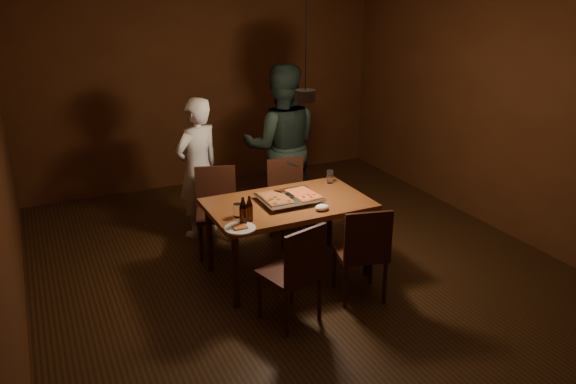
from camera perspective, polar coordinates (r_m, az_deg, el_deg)
name	(u,v)px	position (r m, az deg, el deg)	size (l,w,h in m)	color
room_shell	(305,134)	(5.07, 1.72, 5.87)	(6.00, 6.00, 6.00)	#3C2210
dining_table	(288,209)	(5.29, 0.00, -1.76)	(1.50, 0.90, 0.75)	brown
chair_far_left	(216,202)	(5.88, -7.29, -1.02)	(0.53, 0.53, 0.49)	#38190F
chair_far_right	(289,192)	(6.11, 0.07, 0.00)	(0.44, 0.44, 0.49)	#38190F
chair_near_left	(296,266)	(4.57, 0.84, -7.52)	(0.52, 0.52, 0.49)	#38190F
chair_near_right	(363,246)	(4.94, 7.68, -5.43)	(0.51, 0.51, 0.49)	#38190F
pizza_tray	(289,199)	(5.26, 0.12, -0.73)	(0.55, 0.45, 0.05)	silver
pizza_meat	(275,198)	(5.21, -1.29, -0.58)	(0.23, 0.37, 0.02)	maroon
pizza_cheese	(303,194)	(5.30, 1.57, -0.18)	(0.23, 0.36, 0.02)	gold
spatula	(290,195)	(5.26, 0.19, -0.28)	(0.09, 0.24, 0.04)	silver
beer_bottle_a	(243,211)	(4.75, -4.58, -1.96)	(0.07, 0.07, 0.25)	black
beer_bottle_b	(249,209)	(4.82, -3.94, -1.71)	(0.06, 0.06, 0.23)	black
water_glass_left	(238,210)	(4.93, -5.13, -1.87)	(0.08, 0.08, 0.12)	silver
water_glass_right	(330,177)	(5.74, 4.28, 1.56)	(0.07, 0.07, 0.14)	silver
plate_slice	(240,228)	(4.71, -4.90, -3.70)	(0.27, 0.27, 0.03)	white
napkin	(322,207)	(5.07, 3.48, -1.57)	(0.13, 0.10, 0.06)	white
diner_white	(198,168)	(6.19, -9.12, 2.39)	(0.57, 0.37, 1.56)	silver
diner_dark	(281,146)	(6.39, -0.67, 4.67)	(0.90, 0.70, 1.86)	black
pendant_lamp	(305,94)	(4.99, 1.77, 9.88)	(0.18, 0.18, 1.10)	black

